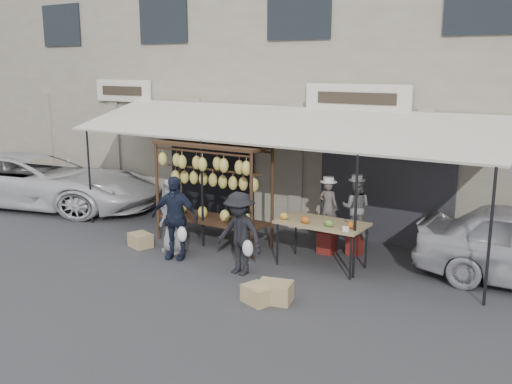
# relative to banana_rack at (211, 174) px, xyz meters

# --- Properties ---
(ground_plane) EXTENTS (90.00, 90.00, 0.00)m
(ground_plane) POSITION_rel_banana_rack_xyz_m (0.91, -1.36, -1.57)
(ground_plane) COLOR #2D2D30
(shophouse) EXTENTS (24.00, 6.15, 7.30)m
(shophouse) POSITION_rel_banana_rack_xyz_m (0.91, 5.13, 2.08)
(shophouse) COLOR #9E9783
(shophouse) RESTS_ON ground_plane
(awning) EXTENTS (10.00, 2.35, 2.92)m
(awning) POSITION_rel_banana_rack_xyz_m (0.92, 0.92, 1.01)
(awning) COLOR beige
(awning) RESTS_ON ground_plane
(banana_rack) EXTENTS (2.60, 0.90, 2.24)m
(banana_rack) POSITION_rel_banana_rack_xyz_m (0.00, 0.00, 0.00)
(banana_rack) COLOR #3E2816
(banana_rack) RESTS_ON ground_plane
(produce_table) EXTENTS (1.70, 0.90, 1.04)m
(produce_table) POSITION_rel_banana_rack_xyz_m (2.63, -0.02, -0.70)
(produce_table) COLOR tan
(produce_table) RESTS_ON ground_plane
(vendor_left) EXTENTS (0.41, 0.28, 1.09)m
(vendor_left) POSITION_rel_banana_rack_xyz_m (2.37, 0.82, -0.56)
(vendor_left) COLOR #594F4A
(vendor_left) RESTS_ON stool_left
(vendor_right) EXTENTS (0.68, 0.59, 1.21)m
(vendor_right) POSITION_rel_banana_rack_xyz_m (2.89, 1.04, -0.57)
(vendor_right) COLOR slate
(vendor_right) RESTS_ON stool_right
(customer_left) EXTENTS (0.89, 0.73, 1.58)m
(customer_left) POSITION_rel_banana_rack_xyz_m (-0.34, -0.87, -0.78)
(customer_left) COLOR gray
(customer_left) RESTS_ON ground_plane
(customer_mid) EXTENTS (1.07, 0.69, 1.70)m
(customer_mid) POSITION_rel_banana_rack_xyz_m (-0.08, -1.13, -0.72)
(customer_mid) COLOR #1B2134
(customer_mid) RESTS_ON ground_plane
(customer_right) EXTENTS (1.07, 0.69, 1.57)m
(customer_right) POSITION_rel_banana_rack_xyz_m (1.52, -1.17, -0.78)
(customer_right) COLOR black
(customer_right) RESTS_ON ground_plane
(stool_left) EXTENTS (0.34, 0.34, 0.46)m
(stool_left) POSITION_rel_banana_rack_xyz_m (2.37, 0.82, -1.34)
(stool_left) COLOR maroon
(stool_left) RESTS_ON ground_plane
(stool_right) EXTENTS (0.35, 0.35, 0.40)m
(stool_right) POSITION_rel_banana_rack_xyz_m (2.89, 1.04, -1.37)
(stool_right) COLOR maroon
(stool_right) RESTS_ON ground_plane
(crate_near_a) EXTENTS (0.58, 0.51, 0.29)m
(crate_near_a) POSITION_rel_banana_rack_xyz_m (2.54, -2.13, -1.42)
(crate_near_a) COLOR tan
(crate_near_a) RESTS_ON ground_plane
(crate_near_b) EXTENTS (0.65, 0.56, 0.34)m
(crate_near_b) POSITION_rel_banana_rack_xyz_m (2.75, -1.93, -1.40)
(crate_near_b) COLOR tan
(crate_near_b) RESTS_ON ground_plane
(crate_far) EXTENTS (0.58, 0.51, 0.30)m
(crate_far) POSITION_rel_banana_rack_xyz_m (-1.20, -0.99, -1.42)
(crate_far) COLOR tan
(crate_far) RESTS_ON ground_plane
(van) EXTENTS (5.59, 3.65, 2.15)m
(van) POSITION_rel_banana_rack_xyz_m (-6.42, 0.15, -0.49)
(van) COLOR silver
(van) RESTS_ON ground_plane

